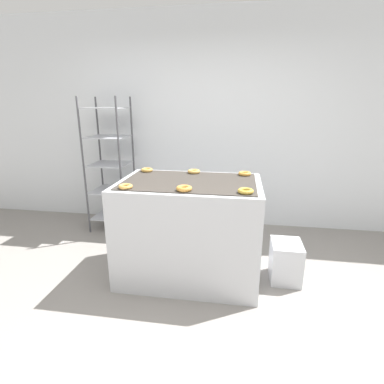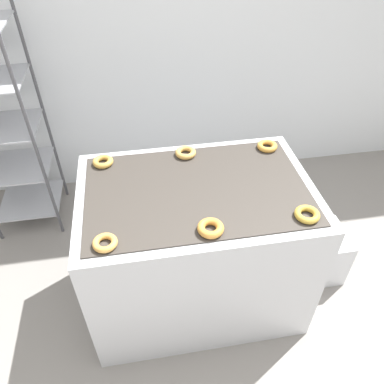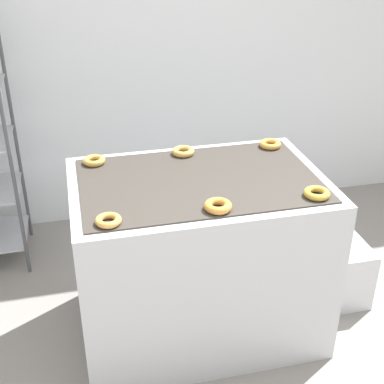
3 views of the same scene
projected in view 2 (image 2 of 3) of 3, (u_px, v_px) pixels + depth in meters
The scene contains 10 objects.
wall_back at pixel (164, 25), 2.84m from camera, with size 8.00×0.05×2.80m.
fryer_machine at pixel (196, 247), 2.37m from camera, with size 1.32×0.89×0.96m.
baking_rack_cart at pixel (4, 127), 2.70m from camera, with size 0.51×0.50×1.74m.
glaze_bin at pixel (321, 252), 2.71m from camera, with size 0.28×0.34×0.38m.
donut_near_left at pixel (105, 243), 1.74m from camera, with size 0.12×0.12×0.03m, color gold.
donut_near_center at pixel (211, 228), 1.81m from camera, with size 0.13×0.13×0.04m, color #CA8838.
donut_near_right at pixel (307, 214), 1.88m from camera, with size 0.13×0.13×0.03m, color gold.
donut_far_left at pixel (103, 162), 2.22m from camera, with size 0.12×0.12×0.03m, color gold.
donut_far_center at pixel (186, 153), 2.29m from camera, with size 0.13×0.13×0.03m, color tan.
donut_far_right at pixel (267, 146), 2.34m from camera, with size 0.13×0.13×0.03m, color gold.
Camera 2 is at (-0.29, -0.85, 2.30)m, focal length 35.00 mm.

